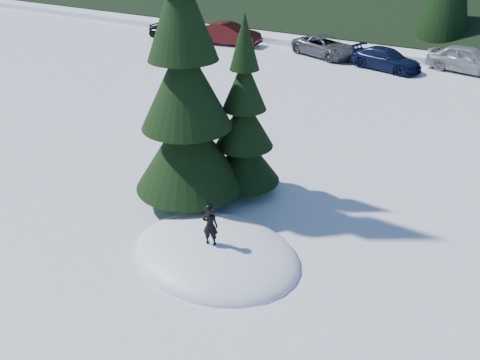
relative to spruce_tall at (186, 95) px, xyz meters
The scene contains 10 objects.
ground 4.37m from the spruce_tall, 39.29° to the right, with size 200.00×200.00×0.00m, color white.
snow_mound 4.37m from the spruce_tall, 39.29° to the right, with size 4.48×3.52×0.96m, color white.
spruce_tall is the anchor object (origin of this frame).
spruce_short 2.11m from the spruce_tall, 54.46° to the left, with size 2.20×2.20×5.37m.
child_skier 3.76m from the spruce_tall, 42.13° to the right, with size 0.38×0.25×1.04m, color black.
car_0 23.14m from the spruce_tall, 130.45° to the left, with size 1.80×4.49×1.53m, color black.
car_1 21.74m from the spruce_tall, 121.12° to the left, with size 1.58×4.52×1.49m, color #3A0B0A.
car_2 19.60m from the spruce_tall, 102.09° to the left, with size 2.11×4.59×1.27m, color #4C4F53.
car_3 18.19m from the spruce_tall, 89.37° to the left, with size 1.71×4.20×1.22m, color black.
car_4 20.50m from the spruce_tall, 77.95° to the left, with size 1.76×4.38×1.49m, color #999CA1.
Camera 1 is at (5.71, -7.65, 7.30)m, focal length 35.00 mm.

